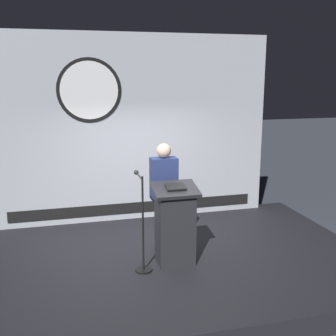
{
  "coord_description": "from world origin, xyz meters",
  "views": [
    {
      "loc": [
        -1.34,
        -5.72,
        3.0
      ],
      "look_at": [
        0.2,
        0.16,
        1.63
      ],
      "focal_mm": 44.64,
      "sensor_mm": 36.0,
      "label": 1
    }
  ],
  "objects": [
    {
      "name": "banner_display",
      "position": [
        -0.02,
        1.85,
        2.01
      ],
      "size": [
        5.14,
        0.12,
        3.43
      ],
      "color": "#B2B7C1",
      "rests_on": "stage_platform"
    },
    {
      "name": "microphone_stand",
      "position": [
        -0.3,
        -0.33,
        0.78
      ],
      "size": [
        0.24,
        0.6,
        1.37
      ],
      "color": "black",
      "rests_on": "stage_platform"
    },
    {
      "name": "speaker_person",
      "position": [
        0.16,
        0.24,
        1.17
      ],
      "size": [
        0.4,
        0.26,
        1.7
      ],
      "color": "black",
      "rests_on": "stage_platform"
    },
    {
      "name": "stage_platform",
      "position": [
        0.0,
        0.0,
        0.15
      ],
      "size": [
        6.4,
        4.0,
        0.3
      ],
      "primitive_type": "cube",
      "color": "black",
      "rests_on": "ground"
    },
    {
      "name": "ground_plane",
      "position": [
        0.0,
        0.0,
        0.0
      ],
      "size": [
        40.0,
        40.0,
        0.0
      ],
      "primitive_type": "plane",
      "color": "#383D47"
    },
    {
      "name": "podium",
      "position": [
        0.2,
        -0.24,
        0.88
      ],
      "size": [
        0.64,
        0.5,
        1.19
      ],
      "color": "#26262B",
      "rests_on": "stage_platform"
    }
  ]
}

